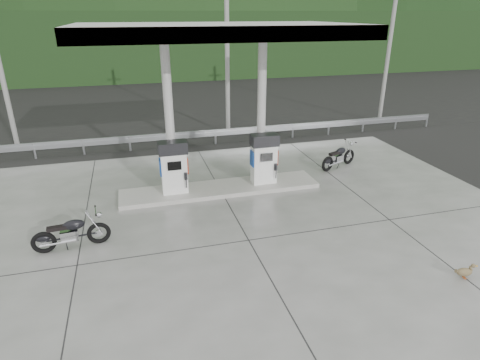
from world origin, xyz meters
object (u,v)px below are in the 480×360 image
object	(u,v)px
gas_pump_left	(174,167)
duck	(464,272)
motorcycle_right	(339,157)
gas_pump_right	(264,159)
motorcycle_left	(71,233)

from	to	relation	value
gas_pump_left	duck	distance (m)	8.93
gas_pump_left	motorcycle_right	size ratio (longest dim) A/B	0.97
gas_pump_right	gas_pump_left	bearing A→B (deg)	180.00
motorcycle_right	duck	distance (m)	7.55
motorcycle_left	gas_pump_right	bearing A→B (deg)	17.05
gas_pump_right	motorcycle_left	xyz separation A→B (m)	(-6.27, -2.59, -0.61)
motorcycle_left	motorcycle_right	world-z (taller)	motorcycle_left
duck	motorcycle_right	bearing A→B (deg)	95.70
gas_pump_left	motorcycle_left	bearing A→B (deg)	-139.76
gas_pump_left	duck	bearing A→B (deg)	-47.11
gas_pump_right	motorcycle_right	world-z (taller)	gas_pump_right
motorcycle_right	gas_pump_left	bearing A→B (deg)	165.05
motorcycle_left	motorcycle_right	bearing A→B (deg)	14.67
gas_pump_right	duck	distance (m)	7.16
motorcycle_right	duck	bearing A→B (deg)	-118.72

